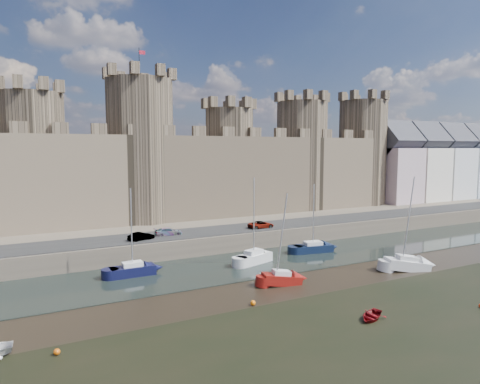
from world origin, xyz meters
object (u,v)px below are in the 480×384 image
Objects in this scene: sailboat_1 at (133,269)px; sailboat_2 at (254,257)px; sailboat_5 at (407,264)px; sailboat_3 at (313,247)px; car_3 at (261,225)px; car_1 at (141,236)px; car_2 at (168,232)px; sailboat_4 at (281,278)px.

sailboat_2 reaches higher than sailboat_1.
sailboat_5 is (14.75, -10.92, -0.06)m from sailboat_2.
sailboat_3 is 0.85× the size of sailboat_5.
car_3 is at bearing 37.77° from sailboat_2.
car_1 is at bearing 67.29° from sailboat_1.
sailboat_1 reaches higher than car_3.
sailboat_5 is (8.57, -19.70, -2.27)m from car_3.
sailboat_2 reaches higher than car_3.
car_3 is 21.60m from sailboat_5.
sailboat_1 is at bearing 144.78° from car_2.
sailboat_2 is (14.79, -1.70, 0.06)m from sailboat_1.
sailboat_5 is at bearing -142.23° from car_1.
car_2 is at bearing 49.69° from sailboat_1.
car_1 is at bearing 114.16° from car_2.
sailboat_5 is (16.21, -2.32, 0.06)m from sailboat_4.
sailboat_4 is (-1.46, -8.60, -0.12)m from sailboat_2.
car_2 is 0.34× the size of sailboat_5.
car_1 is at bearing 164.80° from sailboat_5.
sailboat_4 is at bearing -38.19° from sailboat_1.
sailboat_3 is 15.16m from sailboat_4.
car_3 is 0.41× the size of sailboat_4.
sailboat_5 reaches higher than sailboat_1.
car_2 is at bearing 120.11° from sailboat_4.
car_2 is 11.10m from sailboat_1.
car_2 is at bearing -86.55° from car_1.
sailboat_5 is (4.64, -12.12, 0.04)m from sailboat_3.
sailboat_2 is 8.72m from sailboat_4.
car_2 is 12.94m from sailboat_2.
sailboat_1 is 1.05× the size of sailboat_3.
sailboat_4 is (-11.57, -9.80, -0.02)m from sailboat_3.
sailboat_5 reaches higher than car_1.
sailboat_1 is (-2.80, -6.87, -2.27)m from car_1.
sailboat_3 is (24.91, -0.50, -0.04)m from sailboat_1.
car_3 is 10.96m from sailboat_2.
sailboat_2 is at bearing -163.37° from sailboat_3.
car_2 is 0.39× the size of sailboat_4.
sailboat_2 is 10.18m from sailboat_3.
sailboat_3 is at bearing 51.49° from sailboat_4.
sailboat_2 is (-6.18, -8.78, -2.21)m from car_3.
sailboat_1 is at bearing 141.66° from car_1.
sailboat_1 is 32.13m from sailboat_5.
car_2 is at bearing 163.59° from sailboat_3.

